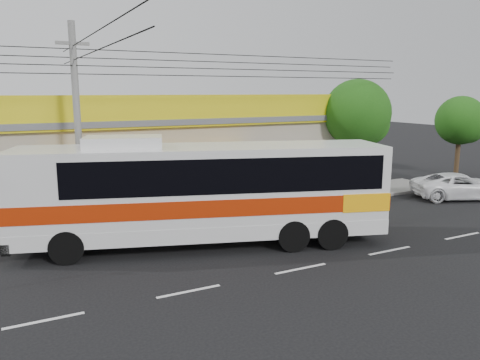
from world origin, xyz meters
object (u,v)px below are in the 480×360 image
(utility_pole, at_px, (74,60))
(tree_far, at_px, (462,122))
(coach_bus, at_px, (209,187))
(white_car, at_px, (460,186))
(tree_near, at_px, (359,115))
(motorbike_red, at_px, (136,213))

(utility_pole, xyz_separation_m, tree_far, (25.71, 1.98, -3.32))
(coach_bus, relative_size, white_car, 2.77)
(tree_far, bearing_deg, coach_bus, -164.58)
(white_car, bearing_deg, tree_far, -27.59)
(coach_bus, xyz_separation_m, utility_pole, (-4.07, 3.98, 4.81))
(coach_bus, height_order, tree_near, tree_near)
(coach_bus, xyz_separation_m, white_car, (15.50, 1.00, -1.57))
(coach_bus, height_order, utility_pole, utility_pole)
(motorbike_red, bearing_deg, tree_far, -78.13)
(motorbike_red, relative_size, tree_near, 0.29)
(motorbike_red, bearing_deg, tree_near, -75.50)
(utility_pole, bearing_deg, motorbike_red, -14.30)
(coach_bus, distance_m, white_car, 15.61)
(motorbike_red, height_order, white_car, white_car)
(coach_bus, bearing_deg, tree_far, 32.99)
(tree_near, xyz_separation_m, tree_far, (9.53, 0.36, -0.70))
(motorbike_red, xyz_separation_m, white_car, (17.47, -2.45, 0.04))
(white_car, distance_m, tree_far, 8.47)
(white_car, distance_m, utility_pole, 20.80)
(coach_bus, height_order, tree_far, tree_far)
(utility_pole, height_order, tree_near, utility_pole)
(motorbike_red, bearing_deg, white_car, -92.20)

